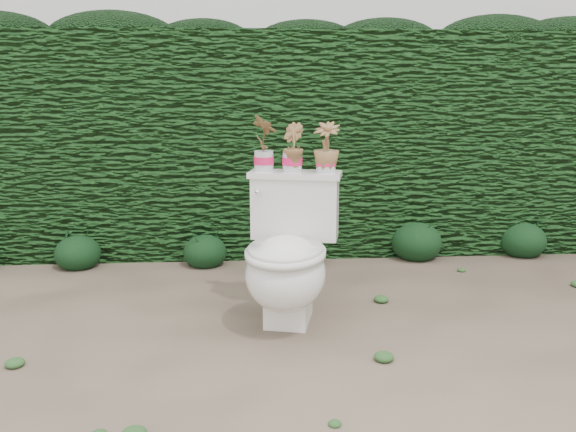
{
  "coord_description": "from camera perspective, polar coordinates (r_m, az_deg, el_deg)",
  "views": [
    {
      "loc": [
        -0.42,
        -3.1,
        1.26
      ],
      "look_at": [
        -0.2,
        0.08,
        0.55
      ],
      "focal_mm": 38.0,
      "sensor_mm": 36.0,
      "label": 1
    }
  ],
  "objects": [
    {
      "name": "potted_plant_center",
      "position": [
        3.31,
        0.41,
        6.32
      ],
      "size": [
        0.15,
        0.17,
        0.25
      ],
      "primitive_type": "imported",
      "rotation": [
        0.0,
        0.0,
        1.9
      ],
      "color": "#3F7C26",
      "rests_on": "toilet"
    },
    {
      "name": "house_wall",
      "position": [
        9.19,
        2.5,
        17.15
      ],
      "size": [
        8.0,
        3.5,
        4.0
      ],
      "primitive_type": "cube",
      "color": "silver",
      "rests_on": "ground"
    },
    {
      "name": "liriope_clump_5",
      "position": [
        4.81,
        21.09,
        -1.81
      ],
      "size": [
        0.34,
        0.34,
        0.27
      ],
      "primitive_type": "ellipsoid",
      "color": "#123314",
      "rests_on": "ground"
    },
    {
      "name": "potted_plant_left",
      "position": [
        3.33,
        -2.29,
        6.72
      ],
      "size": [
        0.18,
        0.18,
        0.29
      ],
      "primitive_type": "imported",
      "rotation": [
        0.0,
        0.0,
        2.23
      ],
      "color": "#3F7C26",
      "rests_on": "toilet"
    },
    {
      "name": "liriope_clump_4",
      "position": [
        4.5,
        11.92,
        -2.05
      ],
      "size": [
        0.37,
        0.37,
        0.29
      ],
      "primitive_type": "ellipsoid",
      "color": "#123314",
      "rests_on": "ground"
    },
    {
      "name": "liriope_clump_3",
      "position": [
        4.28,
        1.26,
        -2.8
      ],
      "size": [
        0.32,
        0.32,
        0.25
      ],
      "primitive_type": "ellipsoid",
      "color": "#123314",
      "rests_on": "ground"
    },
    {
      "name": "liriope_clump_2",
      "position": [
        4.28,
        -7.79,
        -2.99
      ],
      "size": [
        0.3,
        0.3,
        0.24
      ],
      "primitive_type": "ellipsoid",
      "color": "#123314",
      "rests_on": "ground"
    },
    {
      "name": "liriope_clump_1",
      "position": [
        4.44,
        -19.11,
        -2.97
      ],
      "size": [
        0.31,
        0.31,
        0.25
      ],
      "primitive_type": "ellipsoid",
      "color": "#123314",
      "rests_on": "ground"
    },
    {
      "name": "toilet",
      "position": [
        3.18,
        0.01,
        -3.97
      ],
      "size": [
        0.6,
        0.76,
        0.78
      ],
      "rotation": [
        0.0,
        0.0,
        -0.23
      ],
      "color": "silver",
      "rests_on": "ground"
    },
    {
      "name": "potted_plant_right",
      "position": [
        3.29,
        3.6,
        6.31
      ],
      "size": [
        0.18,
        0.18,
        0.26
      ],
      "primitive_type": "imported",
      "rotation": [
        0.0,
        0.0,
        5.96
      ],
      "color": "#3F7C26",
      "rests_on": "toilet"
    },
    {
      "name": "ground",
      "position": [
        3.37,
        3.52,
        -9.42
      ],
      "size": [
        60.0,
        60.0,
        0.0
      ],
      "primitive_type": "plane",
      "color": "#7D6956",
      "rests_on": "ground"
    },
    {
      "name": "hedge",
      "position": [
        4.74,
        1.12,
        6.98
      ],
      "size": [
        8.0,
        1.0,
        1.6
      ],
      "primitive_type": "cube",
      "color": "#1E4D19",
      "rests_on": "ground"
    }
  ]
}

